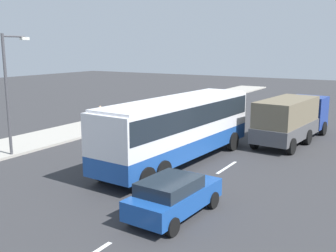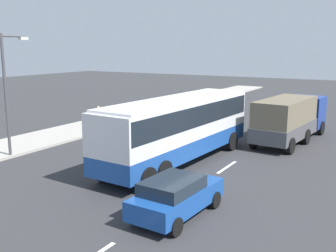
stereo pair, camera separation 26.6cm
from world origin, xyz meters
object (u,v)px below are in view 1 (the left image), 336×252
object	(u,v)px
pedestrian_at_crossing	(116,114)
street_lamp	(9,86)
car_blue_saloon	(174,196)
pedestrian_near_curb	(100,114)
coach_bus	(179,123)
cargo_truck	(292,118)

from	to	relation	value
pedestrian_at_crossing	street_lamp	bearing A→B (deg)	47.74
car_blue_saloon	pedestrian_near_curb	bearing A→B (deg)	52.52
car_blue_saloon	street_lamp	size ratio (longest dim) A/B	0.63
coach_bus	pedestrian_near_curb	bearing A→B (deg)	65.49
pedestrian_near_curb	pedestrian_at_crossing	size ratio (longest dim) A/B	0.98
cargo_truck	car_blue_saloon	size ratio (longest dim) A/B	1.99
coach_bus	cargo_truck	xyz separation A→B (m)	(7.96, -3.85, -0.54)
cargo_truck	pedestrian_near_curb	bearing A→B (deg)	106.84
coach_bus	street_lamp	world-z (taller)	street_lamp
pedestrian_near_curb	street_lamp	xyz separation A→B (m)	(-8.81, -1.24, 2.95)
car_blue_saloon	street_lamp	xyz separation A→B (m)	(2.34, 11.80, 3.17)
pedestrian_at_crossing	street_lamp	size ratio (longest dim) A/B	0.23
cargo_truck	street_lamp	size ratio (longest dim) A/B	1.25
pedestrian_near_curb	pedestrian_at_crossing	world-z (taller)	pedestrian_at_crossing
coach_bus	car_blue_saloon	world-z (taller)	coach_bus
pedestrian_at_crossing	cargo_truck	bearing A→B (deg)	144.71
pedestrian_at_crossing	street_lamp	world-z (taller)	street_lamp
pedestrian_at_crossing	pedestrian_near_curb	bearing A→B (deg)	-4.20
coach_bus	cargo_truck	distance (m)	8.86
car_blue_saloon	street_lamp	bearing A→B (deg)	81.84
cargo_truck	street_lamp	world-z (taller)	street_lamp
pedestrian_near_curb	pedestrian_at_crossing	xyz separation A→B (m)	(0.75, -0.89, 0.02)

